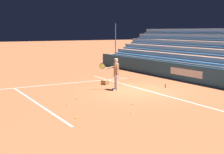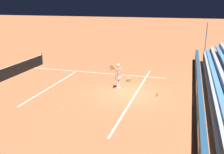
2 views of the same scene
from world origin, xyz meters
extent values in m
plane|color=#B7663D|center=(0.00, 0.00, 0.00)|extent=(160.00, 160.00, 0.00)
cube|color=white|center=(0.00, -0.50, 0.00)|extent=(12.00, 0.10, 0.01)
cube|color=white|center=(4.11, 4.00, 0.00)|extent=(0.10, 12.00, 0.01)
cube|color=white|center=(0.00, 5.50, 0.00)|extent=(8.22, 0.10, 0.01)
cube|color=navy|center=(0.00, -4.35, 0.55)|extent=(23.09, 0.24, 1.10)
cube|color=silver|center=(0.79, -4.22, 0.61)|extent=(2.80, 0.01, 0.44)
cube|color=silver|center=(-5.78, -4.22, 0.61)|extent=(2.20, 0.01, 0.40)
cube|color=#4C89CC|center=(0.00, -5.35, 1.18)|extent=(21.49, 0.40, 0.12)
cube|color=#9EA3A8|center=(0.00, -5.63, 1.33)|extent=(21.93, 0.24, 0.45)
cylinder|color=#4C70B2|center=(10.64, -5.05, 1.93)|extent=(0.08, 0.08, 3.85)
cylinder|color=silver|center=(0.59, 0.92, 0.44)|extent=(0.15, 0.15, 0.88)
cylinder|color=silver|center=(0.80, 0.84, 0.44)|extent=(0.15, 0.15, 0.88)
cube|color=white|center=(0.61, 0.97, 0.04)|extent=(0.20, 0.30, 0.09)
cube|color=white|center=(0.82, 0.90, 0.04)|extent=(0.20, 0.30, 0.09)
cube|color=silver|center=(0.69, 0.88, 0.80)|extent=(0.39, 0.32, 0.20)
cube|color=tan|center=(0.69, 0.88, 1.17)|extent=(0.41, 0.32, 0.58)
sphere|color=tan|center=(0.70, 0.89, 1.60)|extent=(0.21, 0.21, 0.21)
cylinder|color=white|center=(0.70, 0.89, 1.69)|extent=(0.20, 0.20, 0.05)
cylinder|color=tan|center=(0.46, 0.96, 1.13)|extent=(0.09, 0.09, 0.56)
cylinder|color=tan|center=(0.99, 0.99, 1.22)|extent=(0.28, 0.58, 0.24)
cylinder|color=black|center=(1.07, 1.21, 1.27)|extent=(0.13, 0.29, 0.03)
torus|color=black|center=(1.16, 1.48, 1.31)|extent=(0.13, 0.30, 0.31)
cylinder|color=#D6D14C|center=(1.16, 1.48, 1.31)|extent=(0.10, 0.26, 0.27)
cube|color=#A87F51|center=(2.54, 0.55, 0.13)|extent=(0.46, 0.39, 0.26)
sphere|color=#CCE533|center=(-3.25, 5.00, 0.03)|extent=(0.07, 0.07, 0.07)
sphere|color=#CCE533|center=(3.89, -0.18, 0.03)|extent=(0.07, 0.07, 0.07)
sphere|color=#CCE533|center=(0.08, -1.08, 0.03)|extent=(0.07, 0.07, 0.07)
sphere|color=#CCE533|center=(-1.15, 4.50, 0.03)|extent=(0.07, 0.07, 0.07)
sphere|color=#CCE533|center=(1.53, -0.61, 0.03)|extent=(0.07, 0.07, 0.07)
sphere|color=#CCE533|center=(-0.28, 3.61, 0.03)|extent=(0.07, 0.07, 0.07)
sphere|color=#CCE533|center=(-3.69, 2.87, 0.03)|extent=(0.07, 0.07, 0.07)
sphere|color=#CCE533|center=(-2.50, 2.00, 0.03)|extent=(0.07, 0.07, 0.07)
cylinder|color=#EA4C33|center=(-0.10, -1.88, 0.11)|extent=(0.07, 0.07, 0.22)
cylinder|color=#33383D|center=(5.50, 9.64, 0.54)|extent=(0.09, 0.09, 1.07)
cube|color=black|center=(0.00, 9.64, 0.46)|extent=(11.00, 0.02, 0.91)
cube|color=white|center=(0.00, 9.64, 0.94)|extent=(11.00, 0.04, 0.05)
camera|label=1|loc=(-13.46, 9.45, 3.19)|focal=50.00mm
camera|label=2|loc=(-15.78, -3.59, 5.80)|focal=42.00mm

